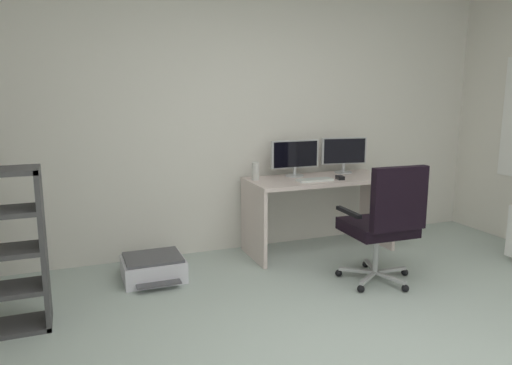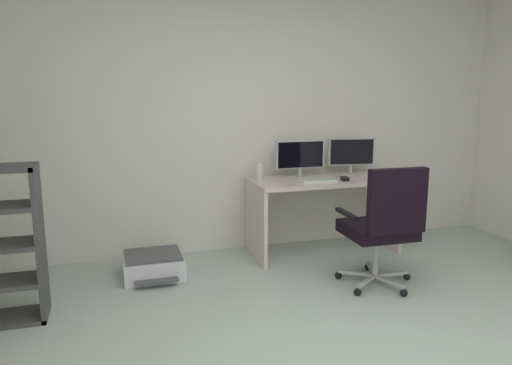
{
  "view_description": "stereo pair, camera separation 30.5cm",
  "coord_description": "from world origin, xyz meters",
  "px_view_note": "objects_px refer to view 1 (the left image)",
  "views": [
    {
      "loc": [
        -1.54,
        -1.93,
        1.56
      ],
      "look_at": [
        -0.06,
        1.84,
        0.79
      ],
      "focal_mm": 33.97,
      "sensor_mm": 36.0,
      "label": 1
    },
    {
      "loc": [
        -1.25,
        -2.03,
        1.56
      ],
      "look_at": [
        -0.06,
        1.84,
        0.79
      ],
      "focal_mm": 33.97,
      "sensor_mm": 36.0,
      "label": 2
    }
  ],
  "objects_px": {
    "keyboard": "(315,180)",
    "desktop_speaker": "(255,171)",
    "desk": "(319,198)",
    "monitor_main": "(295,156)",
    "office_chair": "(385,220)",
    "printer": "(153,268)",
    "computer_mouse": "(340,178)",
    "monitor_secondary": "(344,152)"
  },
  "relations": [
    {
      "from": "monitor_secondary",
      "to": "computer_mouse",
      "type": "xyz_separation_m",
      "value": [
        -0.23,
        -0.32,
        -0.19
      ]
    },
    {
      "from": "desk",
      "to": "computer_mouse",
      "type": "xyz_separation_m",
      "value": [
        0.14,
        -0.15,
        0.21
      ]
    },
    {
      "from": "keyboard",
      "to": "office_chair",
      "type": "bearing_deg",
      "value": -77.1
    },
    {
      "from": "computer_mouse",
      "to": "keyboard",
      "type": "bearing_deg",
      "value": -173.49
    },
    {
      "from": "monitor_secondary",
      "to": "desktop_speaker",
      "type": "relative_size",
      "value": 2.79
    },
    {
      "from": "computer_mouse",
      "to": "monitor_secondary",
      "type": "bearing_deg",
      "value": 64.17
    },
    {
      "from": "monitor_secondary",
      "to": "office_chair",
      "type": "xyz_separation_m",
      "value": [
        -0.3,
        -1.13,
        -0.39
      ]
    },
    {
      "from": "printer",
      "to": "desk",
      "type": "bearing_deg",
      "value": 5.75
    },
    {
      "from": "keyboard",
      "to": "printer",
      "type": "bearing_deg",
      "value": -178.8
    },
    {
      "from": "desk",
      "to": "keyboard",
      "type": "bearing_deg",
      "value": -132.8
    },
    {
      "from": "desktop_speaker",
      "to": "office_chair",
      "type": "height_order",
      "value": "office_chair"
    },
    {
      "from": "desktop_speaker",
      "to": "printer",
      "type": "height_order",
      "value": "desktop_speaker"
    },
    {
      "from": "computer_mouse",
      "to": "office_chair",
      "type": "relative_size",
      "value": 0.1
    },
    {
      "from": "monitor_secondary",
      "to": "computer_mouse",
      "type": "height_order",
      "value": "monitor_secondary"
    },
    {
      "from": "desk",
      "to": "keyboard",
      "type": "relative_size",
      "value": 4.13
    },
    {
      "from": "desktop_speaker",
      "to": "desk",
      "type": "bearing_deg",
      "value": -10.96
    },
    {
      "from": "monitor_main",
      "to": "desktop_speaker",
      "type": "bearing_deg",
      "value": -173.73
    },
    {
      "from": "computer_mouse",
      "to": "printer",
      "type": "xyz_separation_m",
      "value": [
        -1.79,
        -0.02,
        -0.65
      ]
    },
    {
      "from": "monitor_secondary",
      "to": "keyboard",
      "type": "height_order",
      "value": "monitor_secondary"
    },
    {
      "from": "desk",
      "to": "keyboard",
      "type": "height_order",
      "value": "keyboard"
    },
    {
      "from": "monitor_main",
      "to": "desktop_speaker",
      "type": "distance_m",
      "value": 0.45
    },
    {
      "from": "monitor_secondary",
      "to": "keyboard",
      "type": "bearing_deg",
      "value": -148.54
    },
    {
      "from": "desk",
      "to": "office_chair",
      "type": "bearing_deg",
      "value": -86.02
    },
    {
      "from": "office_chair",
      "to": "printer",
      "type": "bearing_deg",
      "value": 155.07
    },
    {
      "from": "monitor_main",
      "to": "desk",
      "type": "bearing_deg",
      "value": -42.1
    },
    {
      "from": "monitor_main",
      "to": "office_chair",
      "type": "relative_size",
      "value": 0.5
    },
    {
      "from": "printer",
      "to": "monitor_main",
      "type": "bearing_deg",
      "value": 12.82
    },
    {
      "from": "desktop_speaker",
      "to": "office_chair",
      "type": "xyz_separation_m",
      "value": [
        0.69,
        -1.08,
        -0.27
      ]
    },
    {
      "from": "keyboard",
      "to": "desktop_speaker",
      "type": "bearing_deg",
      "value": 152.87
    },
    {
      "from": "desk",
      "to": "office_chair",
      "type": "distance_m",
      "value": 0.97
    },
    {
      "from": "desk",
      "to": "computer_mouse",
      "type": "relative_size",
      "value": 14.04
    },
    {
      "from": "computer_mouse",
      "to": "office_chair",
      "type": "height_order",
      "value": "office_chair"
    },
    {
      "from": "monitor_secondary",
      "to": "computer_mouse",
      "type": "distance_m",
      "value": 0.44
    },
    {
      "from": "monitor_main",
      "to": "desktop_speaker",
      "type": "height_order",
      "value": "monitor_main"
    },
    {
      "from": "office_chair",
      "to": "desk",
      "type": "bearing_deg",
      "value": 93.98
    },
    {
      "from": "desk",
      "to": "monitor_main",
      "type": "relative_size",
      "value": 2.82
    },
    {
      "from": "printer",
      "to": "keyboard",
      "type": "bearing_deg",
      "value": 1.23
    },
    {
      "from": "monitor_main",
      "to": "desktop_speaker",
      "type": "relative_size",
      "value": 2.93
    },
    {
      "from": "computer_mouse",
      "to": "desktop_speaker",
      "type": "bearing_deg",
      "value": 170.42
    },
    {
      "from": "desk",
      "to": "office_chair",
      "type": "relative_size",
      "value": 1.4
    },
    {
      "from": "keyboard",
      "to": "office_chair",
      "type": "distance_m",
      "value": 0.87
    },
    {
      "from": "keyboard",
      "to": "computer_mouse",
      "type": "bearing_deg",
      "value": -3.47
    }
  ]
}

